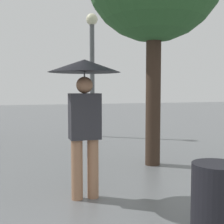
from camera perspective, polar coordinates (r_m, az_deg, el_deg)
pedestrian at (r=4.35m, az=-5.04°, el=3.46°), size 1.01×1.01×1.96m
street_lamp at (r=10.20m, az=-3.66°, el=9.94°), size 0.37×0.37×3.95m
trash_bin at (r=3.43m, az=18.53°, el=-15.53°), size 0.50×0.50×0.81m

